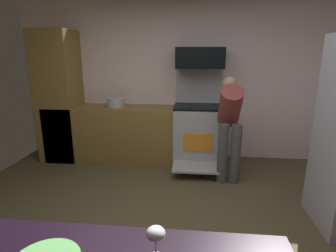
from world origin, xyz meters
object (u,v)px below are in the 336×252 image
at_px(person_cook, 230,121).
at_px(wine_glass_far, 156,235).
at_px(microwave, 200,58).
at_px(oven_range, 198,133).
at_px(stock_pot, 116,103).

distance_m(person_cook, wine_glass_far, 2.79).
distance_m(microwave, wine_glass_far, 3.43).
xyz_separation_m(oven_range, microwave, (0.00, 0.10, 1.17)).
height_order(microwave, stock_pot, microwave).
distance_m(oven_range, wine_glass_far, 3.31).
xyz_separation_m(wine_glass_far, stock_pot, (-1.13, 3.28, -0.04)).
distance_m(person_cook, stock_pot, 1.85).
bearing_deg(oven_range, person_cook, -52.92).
relative_size(microwave, wine_glass_far, 5.00).
relative_size(person_cook, stock_pot, 5.12).
xyz_separation_m(oven_range, stock_pot, (-1.34, 0.02, 0.46)).
height_order(person_cook, wine_glass_far, person_cook).
xyz_separation_m(oven_range, wine_glass_far, (-0.21, -3.26, 0.50)).
height_order(person_cook, stock_pot, person_cook).
distance_m(oven_range, stock_pot, 1.42).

